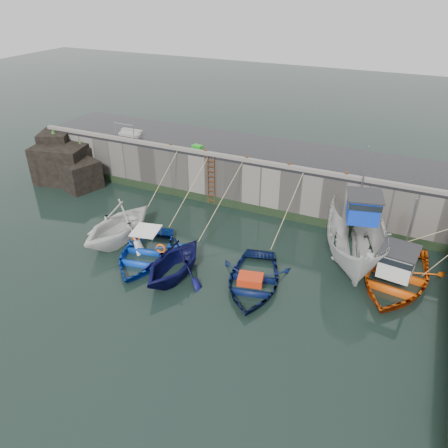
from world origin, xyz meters
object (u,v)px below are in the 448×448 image
at_px(boat_near_blacktrim, 175,276).
at_px(bollard_b, 206,152).
at_px(bollard_a, 170,146).
at_px(boat_far_orange, 395,275).
at_px(bollard_d, 289,165).
at_px(boat_near_blue, 145,258).
at_px(boat_far_white, 356,237).
at_px(boat_near_white, 120,240).
at_px(fish_crate, 197,147).
at_px(ladder, 211,181).
at_px(bollard_e, 346,175).
at_px(bollard_c, 247,158).
at_px(boat_near_navy, 252,285).

height_order(boat_near_blacktrim, bollard_b, bollard_b).
distance_m(bollard_a, bollard_b, 2.50).
relative_size(boat_far_orange, bollard_d, 23.12).
distance_m(boat_near_blue, boat_far_white, 10.82).
height_order(boat_near_white, fish_crate, fish_crate).
relative_size(ladder, boat_near_blue, 0.63).
relative_size(boat_near_blue, bollard_d, 18.07).
distance_m(boat_near_blacktrim, bollard_b, 8.92).
bearing_deg(bollard_e, boat_near_white, -149.17).
distance_m(bollard_b, bollard_e, 8.50).
height_order(boat_far_white, boat_far_orange, boat_far_white).
distance_m(boat_near_blue, boat_near_blacktrim, 2.31).
height_order(boat_near_white, bollard_c, bollard_c).
bearing_deg(boat_far_orange, bollard_b, 168.30).
relative_size(boat_near_blacktrim, bollard_e, 15.23).
bearing_deg(ladder, bollard_b, 146.14).
bearing_deg(bollard_a, boat_near_blacktrim, -59.12).
bearing_deg(boat_near_blacktrim, bollard_e, 54.58).
relative_size(boat_far_orange, fish_crate, 10.17).
bearing_deg(bollard_d, boat_near_blue, -125.77).
bearing_deg(fish_crate, bollard_d, 4.45).
height_order(fish_crate, bollard_a, bollard_a).
distance_m(bollard_a, bollard_d, 7.80).
relative_size(boat_near_navy, fish_crate, 7.84).
xyz_separation_m(ladder, boat_near_navy, (5.47, -6.73, -1.59)).
bearing_deg(boat_near_navy, fish_crate, 119.13).
bearing_deg(boat_near_navy, boat_far_white, 34.87).
relative_size(bollard_c, bollard_e, 1.00).
height_order(boat_far_orange, bollard_c, boat_far_orange).
xyz_separation_m(fish_crate, bollard_a, (-1.66, -0.50, 0.00)).
distance_m(boat_near_blacktrim, bollard_d, 9.14).
xyz_separation_m(bollard_a, bollard_c, (5.20, 0.00, 0.00)).
relative_size(fish_crate, bollard_b, 2.27).
height_order(bollard_a, bollard_d, same).
height_order(boat_near_white, boat_near_blue, boat_near_white).
distance_m(boat_far_white, bollard_c, 7.94).
bearing_deg(bollard_a, bollard_e, 0.00).
relative_size(boat_far_white, boat_far_orange, 1.25).
bearing_deg(boat_near_blacktrim, boat_far_white, 36.92).
bearing_deg(bollard_a, boat_near_navy, -39.83).
height_order(boat_near_blue, bollard_b, bollard_b).
bearing_deg(boat_near_blacktrim, bollard_c, 89.50).
relative_size(ladder, bollard_d, 11.43).
distance_m(boat_near_blue, fish_crate, 8.49).
distance_m(boat_near_blacktrim, boat_near_navy, 3.81).
bearing_deg(bollard_b, fish_crate, 149.24).
bearing_deg(boat_near_white, boat_near_navy, 1.10).
distance_m(boat_far_orange, bollard_e, 6.09).
height_order(boat_near_blacktrim, boat_near_navy, boat_near_blacktrim).
distance_m(boat_near_navy, bollard_d, 7.82).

